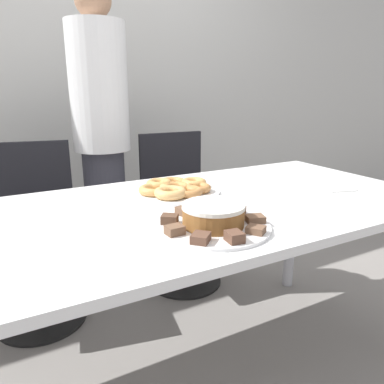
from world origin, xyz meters
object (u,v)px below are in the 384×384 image
office_chair_left (35,239)px  plate_cake (213,227)px  office_chair_right (181,213)px  plate_donuts (176,192)px  napkin (339,188)px  frosted_cake (213,215)px  person_standing (102,139)px

office_chair_left → plate_cake: 1.14m
office_chair_right → plate_donuts: 0.78m
plate_donuts → napkin: 0.68m
office_chair_left → napkin: bearing=-26.9°
frosted_cake → office_chair_left: bearing=112.2°
person_standing → office_chair_right: (0.42, -0.11, -0.46)m
plate_cake → office_chair_left: bearing=112.2°
plate_donuts → napkin: size_ratio=2.42×
person_standing → plate_cake: bearing=-89.4°
person_standing → napkin: bearing=-54.7°
office_chair_left → plate_donuts: office_chair_left is taller
napkin → office_chair_left: bearing=141.4°
plate_cake → person_standing: bearing=90.6°
office_chair_left → plate_donuts: (0.49, -0.62, 0.33)m
office_chair_right → plate_donuts: office_chair_right is taller
plate_donuts → office_chair_left: bearing=128.2°
office_chair_right → plate_cake: (-0.41, -1.01, 0.33)m
office_chair_right → napkin: bearing=-68.1°
office_chair_right → person_standing: bearing=168.9°
plate_cake → napkin: 0.71m
plate_cake → napkin: size_ratio=2.42×
office_chair_right → napkin: size_ratio=6.28×
person_standing → napkin: (0.71, -1.00, -0.14)m
person_standing → frosted_cake: bearing=-89.4°
plate_cake → frosted_cake: bearing=-82.9°
plate_cake → office_chair_right: bearing=68.1°
office_chair_left → person_standing: bearing=27.3°
person_standing → plate_cake: (0.01, -1.13, -0.13)m
office_chair_right → frosted_cake: office_chair_right is taller
person_standing → frosted_cake: size_ratio=8.84×
person_standing → frosted_cake: person_standing is taller
plate_donuts → napkin: plate_donuts is taller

